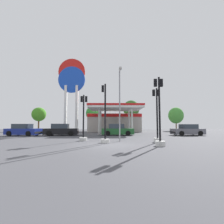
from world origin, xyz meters
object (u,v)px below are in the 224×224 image
Objects in this scene: car_0 at (117,130)px; tree_0 at (39,114)px; car_3 at (23,130)px; traffic_signal_3 at (105,126)px; corner_streetlamp at (120,98)px; car_1 at (61,130)px; tree_3 at (176,115)px; station_pole_sign at (72,85)px; tree_1 at (93,113)px; car_2 at (188,130)px; traffic_signal_1 at (83,125)px; tree_2 at (131,109)px; traffic_signal_2 at (160,122)px; traffic_signal_0 at (157,124)px.

car_0 is 23.63m from tree_0.
car_3 reaches higher than car_0.
corner_streetlamp reaches higher than traffic_signal_3.
car_1 is 0.81× the size of tree_3.
tree_1 is at bearing 78.56° from station_pole_sign.
tree_3 reaches higher than car_2.
traffic_signal_1 is at bearing 139.76° from traffic_signal_3.
corner_streetlamp is (1.34, 1.03, 2.55)m from traffic_signal_3.
corner_streetlamp is at bearing 37.57° from traffic_signal_3.
car_1 is 30.02m from tree_3.
tree_2 reaches higher than car_1.
station_pole_sign is at bearing 151.24° from car_0.
tree_1 is at bearing 93.67° from traffic_signal_1.
traffic_signal_1 is 27.36m from tree_0.
tree_3 is at bearing 32.92° from car_3.
car_2 is (17.78, -4.38, -7.63)m from station_pole_sign.
corner_streetlamp is at bearing -31.95° from car_3.
station_pole_sign is 2.12× the size of tree_1.
traffic_signal_2 is at bearing -122.60° from car_2.
tree_1 reaches higher than tree_0.
tree_3 is at bearing 58.25° from traffic_signal_3.
tree_0 is (-16.33, 25.03, 2.48)m from traffic_signal_3.
car_0 is (7.68, -4.21, -7.61)m from station_pole_sign.
car_0 is at bearing -72.74° from tree_1.
car_2 is at bearing -69.17° from tree_2.
tree_3 is (15.69, 17.92, 3.11)m from car_0.
traffic_signal_2 reaches higher than car_3.
traffic_signal_1 is 0.72× the size of tree_1.
corner_streetlamp is (-3.23, 0.69, 2.38)m from traffic_signal_0.
traffic_signal_2 is 0.85× the size of tree_3.
traffic_signal_2 is 4.58m from traffic_signal_3.
traffic_signal_0 is at bearing -71.93° from car_0.
traffic_signal_0 reaches higher than car_0.
station_pole_sign is 10.56m from car_3.
traffic_signal_3 is at bearing -98.55° from car_0.
tree_2 is (5.53, 25.57, 3.87)m from traffic_signal_3.
tree_2 is at bearing 43.84° from car_3.
car_3 is 12.03m from traffic_signal_1.
traffic_signal_1 is 0.79× the size of tree_0.
car_0 is 0.96× the size of car_3.
tree_0 is 0.84× the size of corner_streetlamp.
station_pole_sign reaches higher than car_1.
tree_2 is at bearing 77.81° from traffic_signal_3.
tree_2 reaches higher than traffic_signal_2.
corner_streetlamp reaches higher than car_0.
traffic_signal_3 is (-4.06, 2.10, -0.26)m from traffic_signal_2.
car_2 is at bearing 29.93° from traffic_signal_1.
tree_3 reaches higher than car_1.
traffic_signal_2 is at bearing -27.42° from traffic_signal_3.
tree_1 is at bearing 6.43° from tree_0.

